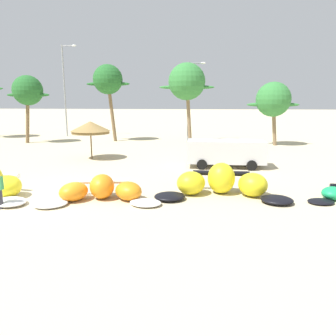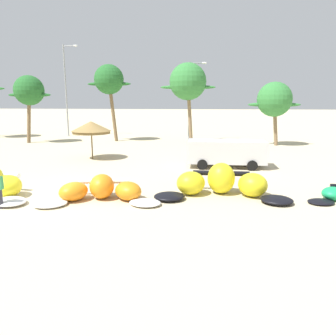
% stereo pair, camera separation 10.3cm
% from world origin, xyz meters
% --- Properties ---
extents(ground_plane, '(260.00, 260.00, 0.00)m').
position_xyz_m(ground_plane, '(0.00, 0.00, 0.00)').
color(ground_plane, beige).
extents(kite_left_of_center, '(5.82, 3.04, 1.14)m').
position_xyz_m(kite_left_of_center, '(2.54, -0.74, 0.44)').
color(kite_left_of_center, white).
rests_on(kite_left_of_center, ground).
extents(kite_center, '(6.70, 3.04, 1.53)m').
position_xyz_m(kite_center, '(8.15, 0.57, 0.59)').
color(kite_center, black).
rests_on(kite_center, ground).
extents(beach_umbrella_middle, '(3.02, 3.02, 2.92)m').
position_xyz_m(beach_umbrella_middle, '(-1.24, 9.71, 2.45)').
color(beach_umbrella_middle, brown).
rests_on(beach_umbrella_middle, ground).
extents(parked_van, '(5.24, 2.30, 1.84)m').
position_xyz_m(parked_van, '(8.79, 7.44, 1.09)').
color(parked_van, silver).
rests_on(parked_van, ground).
extents(palm_left, '(4.58, 3.06, 6.97)m').
position_xyz_m(palm_left, '(-10.52, 18.38, 5.36)').
color(palm_left, brown).
rests_on(palm_left, ground).
extents(palm_left_of_gap, '(4.73, 3.15, 8.19)m').
position_xyz_m(palm_left_of_gap, '(-2.66, 20.66, 6.52)').
color(palm_left_of_gap, brown).
rests_on(palm_left_of_gap, ground).
extents(palm_center_left, '(5.68, 3.79, 8.22)m').
position_xyz_m(palm_center_left, '(5.79, 19.90, 6.26)').
color(palm_center_left, '#7F6647').
rests_on(palm_center_left, ground).
extents(palm_center_right, '(5.09, 3.39, 6.23)m').
position_xyz_m(palm_center_right, '(14.34, 18.79, 4.49)').
color(palm_center_right, '#7F6647').
rests_on(palm_center_right, ground).
extents(lamppost_west_center, '(1.86, 0.24, 10.88)m').
position_xyz_m(lamppost_west_center, '(-9.12, 24.94, 6.00)').
color(lamppost_west_center, gray).
rests_on(lamppost_west_center, ground).
extents(lamppost_east_center, '(1.92, 0.24, 8.45)m').
position_xyz_m(lamppost_east_center, '(6.06, 21.70, 4.77)').
color(lamppost_east_center, gray).
rests_on(lamppost_east_center, ground).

